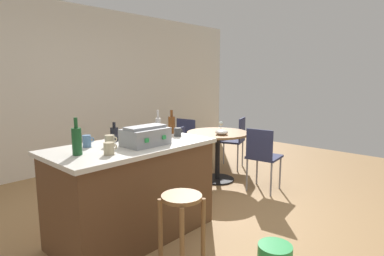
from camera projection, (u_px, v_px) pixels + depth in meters
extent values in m
plane|color=#A37A4C|center=(198.00, 221.00, 3.38)|extent=(8.80, 8.80, 0.00)
cube|color=silver|center=(66.00, 88.00, 5.11)|extent=(8.00, 0.10, 2.70)
cube|color=brown|center=(133.00, 192.00, 3.03)|extent=(1.49, 0.75, 0.87)
cube|color=beige|center=(132.00, 146.00, 2.96)|extent=(1.55, 0.81, 0.04)
cylinder|color=olive|center=(182.00, 227.00, 2.59)|extent=(0.04, 0.04, 0.62)
cylinder|color=olive|center=(160.00, 237.00, 2.42)|extent=(0.04, 0.04, 0.62)
cylinder|color=olive|center=(182.00, 249.00, 2.26)|extent=(0.04, 0.04, 0.62)
cylinder|color=olive|center=(203.00, 237.00, 2.43)|extent=(0.04, 0.04, 0.62)
cylinder|color=olive|center=(182.00, 197.00, 2.37)|extent=(0.31, 0.31, 0.03)
cylinder|color=black|center=(217.00, 179.00, 4.73)|extent=(0.50, 0.50, 0.02)
cylinder|color=black|center=(217.00, 157.00, 4.67)|extent=(0.07, 0.07, 0.70)
cylinder|color=olive|center=(218.00, 133.00, 4.62)|extent=(0.91, 0.91, 0.03)
cube|color=navy|center=(264.00, 157.00, 4.25)|extent=(0.45, 0.45, 0.03)
cube|color=navy|center=(259.00, 145.00, 4.06)|extent=(0.07, 0.36, 0.40)
cylinder|color=gray|center=(247.00, 175.00, 4.24)|extent=(0.02, 0.02, 0.45)
cylinder|color=gray|center=(271.00, 179.00, 4.05)|extent=(0.02, 0.02, 0.45)
cylinder|color=gray|center=(280.00, 173.00, 4.33)|extent=(0.02, 0.02, 0.45)
cylinder|color=gray|center=(257.00, 169.00, 4.52)|extent=(0.02, 0.02, 0.45)
cube|color=navy|center=(231.00, 141.00, 5.32)|extent=(0.51, 0.51, 0.03)
cube|color=navy|center=(242.00, 130.00, 5.21)|extent=(0.35, 0.15, 0.40)
cylinder|color=gray|center=(238.00, 158.00, 5.14)|extent=(0.02, 0.02, 0.45)
cylinder|color=gray|center=(243.00, 153.00, 5.45)|extent=(0.02, 0.02, 0.45)
cylinder|color=gray|center=(224.00, 151.00, 5.57)|extent=(0.02, 0.02, 0.45)
cylinder|color=gray|center=(218.00, 156.00, 5.26)|extent=(0.02, 0.02, 0.45)
cube|color=navy|center=(179.00, 145.00, 5.05)|extent=(0.46, 0.46, 0.03)
cube|color=navy|center=(186.00, 131.00, 5.17)|extent=(0.08, 0.36, 0.40)
cylinder|color=gray|center=(194.00, 158.00, 5.13)|extent=(0.02, 0.02, 0.44)
cylinder|color=gray|center=(177.00, 155.00, 5.32)|extent=(0.02, 0.02, 0.44)
cylinder|color=gray|center=(164.00, 160.00, 5.04)|extent=(0.02, 0.02, 0.44)
cylinder|color=gray|center=(182.00, 163.00, 4.85)|extent=(0.02, 0.02, 0.44)
cube|color=navy|center=(186.00, 160.00, 4.12)|extent=(0.42, 0.42, 0.03)
cube|color=navy|center=(175.00, 143.00, 4.20)|extent=(0.36, 0.04, 0.40)
cylinder|color=gray|center=(185.00, 172.00, 4.39)|extent=(0.02, 0.02, 0.45)
cylinder|color=gray|center=(168.00, 178.00, 4.13)|extent=(0.02, 0.02, 0.45)
cylinder|color=gray|center=(188.00, 183.00, 3.92)|extent=(0.02, 0.02, 0.45)
cylinder|color=gray|center=(204.00, 177.00, 4.18)|extent=(0.02, 0.02, 0.45)
cube|color=gray|center=(145.00, 137.00, 2.91)|extent=(0.41, 0.27, 0.16)
cube|color=gray|center=(145.00, 127.00, 2.89)|extent=(0.39, 0.16, 0.02)
cube|color=green|center=(147.00, 140.00, 2.74)|extent=(0.04, 0.01, 0.04)
cube|color=green|center=(164.00, 137.00, 2.89)|extent=(0.04, 0.01, 0.04)
cylinder|color=black|center=(114.00, 134.00, 3.10)|extent=(0.08, 0.08, 0.14)
cylinder|color=black|center=(114.00, 125.00, 3.08)|extent=(0.03, 0.03, 0.05)
cylinder|color=#603314|center=(172.00, 125.00, 3.51)|extent=(0.08, 0.08, 0.19)
cylinder|color=#603314|center=(172.00, 113.00, 3.49)|extent=(0.03, 0.03, 0.07)
cylinder|color=#194C23|center=(77.00, 142.00, 2.54)|extent=(0.08, 0.08, 0.22)
cylinder|color=#194C23|center=(76.00, 123.00, 2.51)|extent=(0.03, 0.03, 0.09)
cylinder|color=#B7B2AD|center=(158.00, 128.00, 3.21)|extent=(0.06, 0.06, 0.21)
cylinder|color=#B7B2AD|center=(158.00, 114.00, 3.19)|extent=(0.02, 0.02, 0.08)
cylinder|color=tan|center=(109.00, 149.00, 2.56)|extent=(0.08, 0.08, 0.10)
torus|color=tan|center=(115.00, 147.00, 2.59)|extent=(0.05, 0.01, 0.05)
cylinder|color=tan|center=(110.00, 141.00, 2.87)|extent=(0.09, 0.09, 0.10)
torus|color=tan|center=(115.00, 139.00, 2.91)|extent=(0.05, 0.01, 0.05)
cylinder|color=#4C7099|center=(87.00, 141.00, 2.83)|extent=(0.08, 0.08, 0.11)
torus|color=#4C7099|center=(92.00, 140.00, 2.87)|extent=(0.05, 0.01, 0.05)
cylinder|color=#383838|center=(178.00, 132.00, 3.35)|extent=(0.08, 0.08, 0.09)
torus|color=#383838|center=(181.00, 131.00, 3.39)|extent=(0.05, 0.01, 0.05)
cylinder|color=silver|center=(221.00, 130.00, 4.75)|extent=(0.06, 0.06, 0.00)
cylinder|color=silver|center=(221.00, 128.00, 4.74)|extent=(0.01, 0.01, 0.08)
ellipsoid|color=silver|center=(221.00, 123.00, 4.73)|extent=(0.07, 0.07, 0.06)
ellipsoid|color=white|center=(222.00, 132.00, 4.41)|extent=(0.18, 0.18, 0.07)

